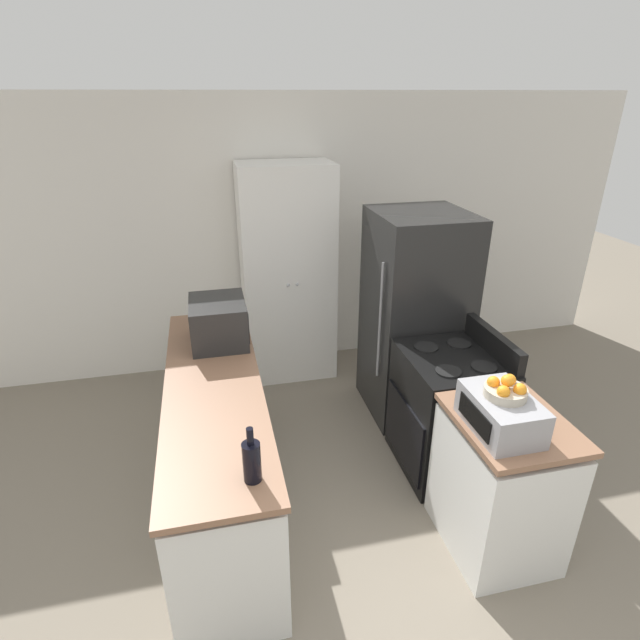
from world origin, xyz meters
The scene contains 11 objects.
ground_plane centered at (0.00, 0.00, 0.00)m, with size 14.00×14.00×0.00m, color slate.
wall_back centered at (0.00, 3.16, 1.30)m, with size 7.00×0.06×2.60m.
counter_left centered at (-0.81, 1.22, 0.44)m, with size 0.60×2.25×0.92m.
counter_right centered at (0.81, 0.46, 0.44)m, with size 0.60×0.71×0.92m.
pantry_cabinet centered at (-0.05, 2.85, 1.02)m, with size 0.84×0.55×2.04m.
stove centered at (0.83, 1.19, 0.47)m, with size 0.66×0.73×1.08m.
refrigerator centered at (0.87, 1.98, 0.87)m, with size 0.76×0.77×1.75m.
microwave centered at (-0.73, 1.80, 1.08)m, with size 0.40×0.47×0.32m.
wine_bottle centered at (-0.65, 0.31, 1.03)m, with size 0.09×0.09×0.29m.
toaster_oven centered at (0.69, 0.40, 1.02)m, with size 0.31×0.45×0.20m.
fruit_bowl centered at (0.70, 0.41, 1.16)m, with size 0.22×0.22×0.13m.
Camera 1 is at (-0.76, -1.54, 2.58)m, focal length 28.00 mm.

